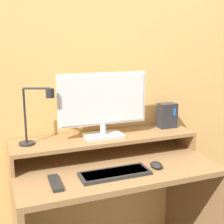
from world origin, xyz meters
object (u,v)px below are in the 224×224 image
object	(u,v)px
monitor	(103,103)
mouse	(156,165)
remote_control	(55,183)
keyboard	(115,173)
router_dock	(167,115)
desk_lamp	(37,114)

from	to	relation	value
monitor	mouse	xyz separation A→B (m)	(0.21, -0.27, -0.31)
monitor	remote_control	xyz separation A→B (m)	(-0.34, -0.27, -0.32)
monitor	remote_control	distance (m)	0.54
keyboard	remote_control	world-z (taller)	keyboard
monitor	keyboard	distance (m)	0.42
monitor	keyboard	size ratio (longest dim) A/B	1.45
monitor	mouse	world-z (taller)	monitor
remote_control	mouse	bearing A→B (deg)	0.05
router_dock	keyboard	distance (m)	0.62
router_dock	keyboard	bearing A→B (deg)	-146.96
router_dock	mouse	xyz separation A→B (m)	(-0.25, -0.31, -0.19)
mouse	desk_lamp	bearing A→B (deg)	155.57
monitor	desk_lamp	xyz separation A→B (m)	(-0.38, -0.00, -0.03)
mouse	remote_control	world-z (taller)	mouse
mouse	monitor	bearing A→B (deg)	127.92
monitor	remote_control	world-z (taller)	monitor
keyboard	mouse	size ratio (longest dim) A/B	4.38
router_dock	monitor	bearing A→B (deg)	-174.36
router_dock	remote_control	size ratio (longest dim) A/B	0.91
desk_lamp	mouse	bearing A→B (deg)	-24.43
keyboard	mouse	bearing A→B (deg)	1.38
keyboard	remote_control	size ratio (longest dim) A/B	2.09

